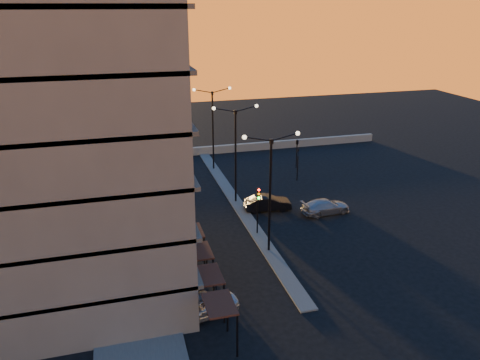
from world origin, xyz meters
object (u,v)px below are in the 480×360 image
(traffic_light_main, at_px, (258,203))
(car_wagon, at_px, (326,206))
(car_sedan, at_px, (268,203))
(streetlamp_mid, at_px, (236,147))
(car_hatchback, at_px, (203,304))

(traffic_light_main, bearing_deg, car_wagon, 18.60)
(car_sedan, bearing_deg, streetlamp_mid, 48.67)
(car_hatchback, bearing_deg, car_sedan, -46.79)
(traffic_light_main, height_order, car_sedan, traffic_light_main)
(traffic_light_main, bearing_deg, car_sedan, 62.20)
(car_hatchback, distance_m, car_sedan, 16.54)
(car_wagon, bearing_deg, car_hatchback, 125.77)
(streetlamp_mid, xyz_separation_m, car_hatchback, (-6.50, -16.54, -4.80))
(car_hatchback, height_order, car_sedan, car_hatchback)
(car_sedan, bearing_deg, traffic_light_main, 158.26)
(streetlamp_mid, height_order, traffic_light_main, streetlamp_mid)
(traffic_light_main, height_order, car_hatchback, traffic_light_main)
(car_sedan, distance_m, car_wagon, 5.34)
(traffic_light_main, relative_size, car_wagon, 0.93)
(streetlamp_mid, height_order, car_wagon, streetlamp_mid)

